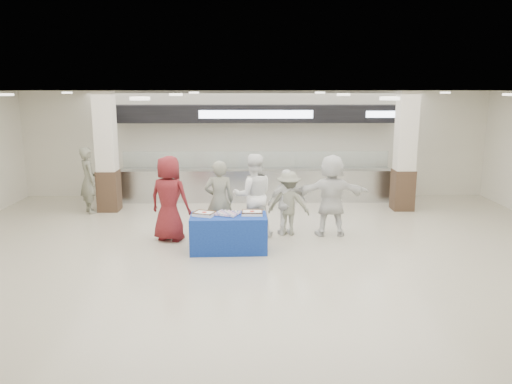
{
  "coord_description": "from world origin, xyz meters",
  "views": [
    {
      "loc": [
        -0.2,
        -9.08,
        3.31
      ],
      "look_at": [
        -0.05,
        1.6,
        1.05
      ],
      "focal_mm": 35.0,
      "sensor_mm": 36.0,
      "label": 1
    }
  ],
  "objects_px": {
    "sheet_cake_right": "(252,212)",
    "soldier_b": "(289,203)",
    "cupcake_tray": "(228,214)",
    "soldier_bg": "(88,180)",
    "civilian_white": "(331,195)",
    "chef_short": "(287,202)",
    "civilian_maroon": "(169,199)",
    "soldier_a": "(219,201)",
    "display_table": "(229,233)",
    "chef_tall": "(253,195)",
    "sheet_cake_left": "(204,213)"
  },
  "relations": [
    {
      "from": "cupcake_tray",
      "to": "civilian_maroon",
      "type": "relative_size",
      "value": 0.25
    },
    {
      "from": "civilian_maroon",
      "to": "civilian_white",
      "type": "distance_m",
      "value": 3.59
    },
    {
      "from": "civilian_maroon",
      "to": "soldier_a",
      "type": "xyz_separation_m",
      "value": [
        1.08,
        0.01,
        -0.05
      ]
    },
    {
      "from": "soldier_b",
      "to": "display_table",
      "type": "bearing_deg",
      "value": 54.38
    },
    {
      "from": "soldier_a",
      "to": "soldier_b",
      "type": "distance_m",
      "value": 1.6
    },
    {
      "from": "chef_tall",
      "to": "civilian_white",
      "type": "xyz_separation_m",
      "value": [
        1.75,
        0.04,
        -0.01
      ]
    },
    {
      "from": "cupcake_tray",
      "to": "soldier_b",
      "type": "relative_size",
      "value": 0.32
    },
    {
      "from": "chef_short",
      "to": "civilian_white",
      "type": "xyz_separation_m",
      "value": [
        0.99,
        -0.07,
        0.17
      ]
    },
    {
      "from": "sheet_cake_left",
      "to": "civilian_white",
      "type": "bearing_deg",
      "value": 21.56
    },
    {
      "from": "soldier_b",
      "to": "soldier_bg",
      "type": "height_order",
      "value": "soldier_bg"
    },
    {
      "from": "soldier_a",
      "to": "civilian_white",
      "type": "distance_m",
      "value": 2.52
    },
    {
      "from": "sheet_cake_right",
      "to": "civilian_white",
      "type": "bearing_deg",
      "value": 29.96
    },
    {
      "from": "display_table",
      "to": "cupcake_tray",
      "type": "xyz_separation_m",
      "value": [
        -0.02,
        0.03,
        0.41
      ]
    },
    {
      "from": "civilian_maroon",
      "to": "chef_short",
      "type": "distance_m",
      "value": 2.63
    },
    {
      "from": "sheet_cake_left",
      "to": "soldier_a",
      "type": "relative_size",
      "value": 0.28
    },
    {
      "from": "display_table",
      "to": "soldier_a",
      "type": "distance_m",
      "value": 0.95
    },
    {
      "from": "sheet_cake_left",
      "to": "soldier_a",
      "type": "bearing_deg",
      "value": 71.61
    },
    {
      "from": "sheet_cake_left",
      "to": "sheet_cake_right",
      "type": "xyz_separation_m",
      "value": [
        0.97,
        0.06,
        0.0
      ]
    },
    {
      "from": "display_table",
      "to": "cupcake_tray",
      "type": "bearing_deg",
      "value": 121.18
    },
    {
      "from": "cupcake_tray",
      "to": "soldier_bg",
      "type": "relative_size",
      "value": 0.27
    },
    {
      "from": "sheet_cake_left",
      "to": "cupcake_tray",
      "type": "xyz_separation_m",
      "value": [
        0.47,
        0.03,
        -0.01
      ]
    },
    {
      "from": "display_table",
      "to": "civilian_white",
      "type": "distance_m",
      "value": 2.57
    },
    {
      "from": "civilian_maroon",
      "to": "soldier_b",
      "type": "height_order",
      "value": "civilian_maroon"
    },
    {
      "from": "civilian_maroon",
      "to": "chef_short",
      "type": "bearing_deg",
      "value": -151.98
    },
    {
      "from": "chef_tall",
      "to": "chef_short",
      "type": "distance_m",
      "value": 0.8
    },
    {
      "from": "civilian_maroon",
      "to": "civilian_white",
      "type": "relative_size",
      "value": 1.01
    },
    {
      "from": "civilian_white",
      "to": "sheet_cake_right",
      "type": "bearing_deg",
      "value": 29.65
    },
    {
      "from": "sheet_cake_left",
      "to": "soldier_b",
      "type": "relative_size",
      "value": 0.34
    },
    {
      "from": "soldier_b",
      "to": "chef_tall",
      "type": "bearing_deg",
      "value": 20.24
    },
    {
      "from": "cupcake_tray",
      "to": "soldier_b",
      "type": "height_order",
      "value": "soldier_b"
    },
    {
      "from": "display_table",
      "to": "chef_short",
      "type": "height_order",
      "value": "chef_short"
    },
    {
      "from": "sheet_cake_right",
      "to": "civilian_white",
      "type": "height_order",
      "value": "civilian_white"
    },
    {
      "from": "civilian_maroon",
      "to": "soldier_b",
      "type": "relative_size",
      "value": 1.28
    },
    {
      "from": "sheet_cake_right",
      "to": "civilian_white",
      "type": "xyz_separation_m",
      "value": [
        1.78,
        1.03,
        0.13
      ]
    },
    {
      "from": "chef_tall",
      "to": "display_table",
      "type": "bearing_deg",
      "value": 56.79
    },
    {
      "from": "civilian_maroon",
      "to": "civilian_white",
      "type": "xyz_separation_m",
      "value": [
        3.58,
        0.32,
        -0.01
      ]
    },
    {
      "from": "chef_short",
      "to": "display_table",
      "type": "bearing_deg",
      "value": 28.37
    },
    {
      "from": "chef_tall",
      "to": "soldier_bg",
      "type": "distance_m",
      "value": 4.88
    },
    {
      "from": "display_table",
      "to": "chef_short",
      "type": "relative_size",
      "value": 1.03
    },
    {
      "from": "chef_tall",
      "to": "chef_short",
      "type": "bearing_deg",
      "value": -179.41
    },
    {
      "from": "sheet_cake_right",
      "to": "soldier_b",
      "type": "bearing_deg",
      "value": 52.75
    },
    {
      "from": "sheet_cake_right",
      "to": "cupcake_tray",
      "type": "relative_size",
      "value": 0.92
    },
    {
      "from": "civilian_maroon",
      "to": "soldier_a",
      "type": "bearing_deg",
      "value": -160.23
    },
    {
      "from": "sheet_cake_left",
      "to": "cupcake_tray",
      "type": "height_order",
      "value": "sheet_cake_left"
    },
    {
      "from": "soldier_bg",
      "to": "civilian_white",
      "type": "bearing_deg",
      "value": -142.98
    },
    {
      "from": "civilian_white",
      "to": "display_table",
      "type": "bearing_deg",
      "value": 25.42
    },
    {
      "from": "display_table",
      "to": "chef_tall",
      "type": "relative_size",
      "value": 0.83
    },
    {
      "from": "sheet_cake_right",
      "to": "soldier_bg",
      "type": "height_order",
      "value": "soldier_bg"
    },
    {
      "from": "display_table",
      "to": "cupcake_tray",
      "type": "distance_m",
      "value": 0.41
    },
    {
      "from": "soldier_b",
      "to": "sheet_cake_left",
      "type": "bearing_deg",
      "value": 45.63
    }
  ]
}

